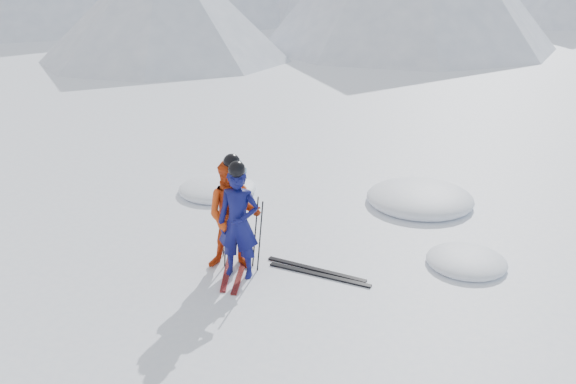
% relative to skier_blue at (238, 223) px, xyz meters
% --- Properties ---
extents(ground, '(160.00, 160.00, 0.00)m').
position_rel_skier_blue_xyz_m(ground, '(2.36, 0.47, -0.89)').
color(ground, white).
rests_on(ground, ground).
extents(skier_blue, '(0.69, 0.49, 1.78)m').
position_rel_skier_blue_xyz_m(skier_blue, '(0.00, 0.00, 0.00)').
color(skier_blue, '#0D1053').
rests_on(skier_blue, ground).
extents(skier_red, '(1.03, 0.90, 1.80)m').
position_rel_skier_blue_xyz_m(skier_red, '(-0.18, 0.22, 0.01)').
color(skier_red, '#CB3E10').
rests_on(skier_red, ground).
extents(pole_blue_left, '(0.12, 0.08, 1.18)m').
position_rel_skier_blue_xyz_m(pole_blue_left, '(-0.30, 0.15, -0.30)').
color(pole_blue_left, black).
rests_on(pole_blue_left, ground).
extents(pole_blue_right, '(0.12, 0.07, 1.18)m').
position_rel_skier_blue_xyz_m(pole_blue_right, '(0.25, 0.25, -0.30)').
color(pole_blue_right, black).
rests_on(pole_blue_right, ground).
extents(pole_red_left, '(0.12, 0.10, 1.20)m').
position_rel_skier_blue_xyz_m(pole_red_left, '(-0.48, 0.47, -0.29)').
color(pole_red_left, black).
rests_on(pole_red_left, ground).
extents(pole_red_right, '(0.12, 0.08, 1.20)m').
position_rel_skier_blue_xyz_m(pole_red_right, '(0.12, 0.37, -0.29)').
color(pole_red_right, black).
rests_on(pole_red_right, ground).
extents(ski_worn_left, '(0.62, 1.64, 0.03)m').
position_rel_skier_blue_xyz_m(ski_worn_left, '(-0.30, 0.22, -0.87)').
color(ski_worn_left, black).
rests_on(ski_worn_left, ground).
extents(ski_worn_right, '(0.51, 1.67, 0.03)m').
position_rel_skier_blue_xyz_m(ski_worn_right, '(-0.06, 0.22, -0.87)').
color(ski_worn_right, black).
rests_on(ski_worn_right, ground).
extents(ski_loose_a, '(1.70, 0.33, 0.03)m').
position_rel_skier_blue_xyz_m(ski_loose_a, '(1.09, 0.53, -0.87)').
color(ski_loose_a, black).
rests_on(ski_loose_a, ground).
extents(ski_loose_b, '(1.70, 0.28, 0.03)m').
position_rel_skier_blue_xyz_m(ski_loose_b, '(1.19, 0.38, -0.87)').
color(ski_loose_b, black).
rests_on(ski_loose_b, ground).
extents(snow_lumps, '(6.68, 4.13, 0.47)m').
position_rel_skier_blue_xyz_m(snow_lumps, '(1.30, 3.39, -0.89)').
color(snow_lumps, white).
rests_on(snow_lumps, ground).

